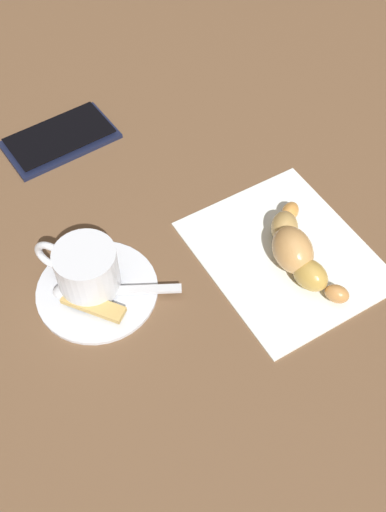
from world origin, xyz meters
The scene contains 8 objects.
ground_plane centered at (0.00, 0.00, 0.00)m, with size 1.80×1.80×0.00m, color brown.
saucer centered at (0.10, 0.01, 0.00)m, with size 0.12×0.12×0.01m, color silver.
espresso_cup centered at (0.10, 0.01, 0.03)m, with size 0.08×0.07×0.05m.
teaspoon centered at (0.10, 0.02, 0.01)m, with size 0.13×0.04×0.01m.
sugar_packet centered at (0.10, 0.04, 0.01)m, with size 0.06×0.02×0.01m, color tan.
napkin centered at (-0.10, 0.02, 0.00)m, with size 0.16×0.19×0.00m, color white.
croissant centered at (-0.11, 0.03, 0.02)m, with size 0.06×0.14×0.04m.
cell_phone centered at (0.10, -0.21, 0.01)m, with size 0.15×0.11×0.01m.
Camera 1 is at (0.09, 0.36, 0.51)m, focal length 42.45 mm.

